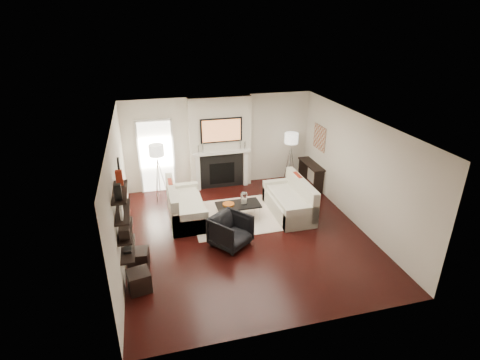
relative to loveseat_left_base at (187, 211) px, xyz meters
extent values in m
plane|color=black|center=(1.27, -1.12, -0.21)|extent=(6.00, 6.00, 0.00)
plane|color=white|center=(1.27, -1.12, 2.49)|extent=(6.00, 6.00, 0.00)
plane|color=silver|center=(1.27, 1.88, 1.14)|extent=(5.50, 0.00, 5.50)
plane|color=silver|center=(1.27, -4.12, 1.14)|extent=(5.50, 0.00, 5.50)
plane|color=silver|center=(-1.48, -1.12, 1.14)|extent=(0.00, 6.00, 6.00)
plane|color=silver|center=(4.02, -1.12, 1.14)|extent=(0.00, 6.00, 6.00)
cube|color=silver|center=(1.27, 1.75, 1.14)|extent=(1.80, 0.25, 2.70)
cube|color=black|center=(1.27, 1.62, 0.31)|extent=(1.30, 0.02, 1.04)
cube|color=black|center=(1.27, 1.61, 0.24)|extent=(0.75, 0.02, 0.65)
cube|color=white|center=(0.55, 1.59, 0.34)|extent=(0.12, 0.08, 1.10)
cube|color=white|center=(1.99, 1.59, 0.34)|extent=(0.12, 0.08, 1.10)
cube|color=white|center=(1.27, 1.57, 0.91)|extent=(1.70, 0.18, 0.07)
cube|color=black|center=(1.27, 1.59, 1.57)|extent=(1.20, 0.06, 0.70)
cube|color=#BF723F|center=(1.27, 1.56, 1.57)|extent=(1.10, 0.00, 0.62)
cylinder|color=silver|center=(0.72, 1.58, 1.09)|extent=(0.04, 0.04, 0.30)
cylinder|color=silver|center=(0.59, 1.58, 1.06)|extent=(0.04, 0.04, 0.24)
cylinder|color=silver|center=(1.82, 1.58, 1.09)|extent=(0.04, 0.04, 0.30)
cylinder|color=silver|center=(1.95, 1.58, 1.06)|extent=(0.04, 0.04, 0.24)
cube|color=white|center=(-0.58, 1.86, 0.84)|extent=(0.90, 0.02, 2.10)
cube|color=white|center=(-1.06, 1.84, 0.84)|extent=(0.06, 0.06, 2.16)
cube|color=white|center=(-0.10, 1.84, 0.84)|extent=(0.06, 0.06, 2.16)
cube|color=white|center=(-0.58, 1.84, 1.92)|extent=(1.02, 0.06, 0.06)
cube|color=beige|center=(1.42, -0.22, -0.20)|extent=(2.60, 2.00, 0.01)
cube|color=beige|center=(0.00, 0.00, 0.00)|extent=(0.85, 1.80, 0.42)
cube|color=beige|center=(-0.33, 0.00, 0.32)|extent=(0.18, 1.80, 0.80)
cube|color=beige|center=(0.00, -0.81, 0.09)|extent=(0.85, 0.18, 0.60)
cube|color=beige|center=(0.00, 0.81, 0.09)|extent=(0.85, 0.18, 0.60)
cube|color=beige|center=(0.05, 0.00, 0.26)|extent=(0.63, 1.44, 0.10)
cube|color=maroon|center=(-0.33, 0.30, 0.52)|extent=(0.10, 0.42, 0.42)
cube|color=black|center=(-0.33, -0.30, 0.51)|extent=(0.10, 0.40, 0.40)
cube|color=beige|center=(2.61, -0.40, 0.00)|extent=(0.85, 1.80, 0.42)
cube|color=beige|center=(2.94, -0.40, 0.32)|extent=(0.18, 1.80, 0.80)
cube|color=beige|center=(2.61, -1.21, 0.09)|extent=(0.85, 0.18, 0.60)
cube|color=beige|center=(2.61, 0.41, 0.09)|extent=(0.85, 0.18, 0.60)
cube|color=beige|center=(2.56, -0.40, 0.26)|extent=(0.63, 1.44, 0.10)
cube|color=maroon|center=(2.94, -0.10, 0.52)|extent=(0.10, 0.42, 0.42)
cube|color=black|center=(2.94, -0.70, 0.51)|extent=(0.10, 0.40, 0.40)
cube|color=black|center=(1.26, -0.37, 0.19)|extent=(1.10, 0.55, 0.04)
cylinder|color=silver|center=(0.76, -0.59, -0.02)|extent=(0.02, 0.02, 0.38)
cylinder|color=silver|center=(1.76, -0.59, -0.02)|extent=(0.02, 0.02, 0.38)
cylinder|color=silver|center=(0.76, -0.15, -0.02)|extent=(0.02, 0.02, 0.38)
cylinder|color=silver|center=(1.76, -0.15, -0.02)|extent=(0.02, 0.02, 0.38)
cylinder|color=white|center=(1.41, -0.37, 0.35)|extent=(0.17, 0.17, 0.30)
cylinder|color=white|center=(1.41, -0.37, 0.29)|extent=(0.09, 0.09, 0.13)
cylinder|color=#BD661F|center=(1.01, -0.37, 0.24)|extent=(0.29, 0.29, 0.05)
imported|color=black|center=(0.81, -1.46, 0.19)|extent=(1.05, 1.04, 0.79)
cylinder|color=silver|center=(-0.58, 1.27, 0.39)|extent=(0.02, 0.02, 1.20)
cylinder|color=white|center=(-0.58, 1.27, 1.24)|extent=(0.40, 0.40, 0.30)
cylinder|color=silver|center=(-0.47, 1.27, 0.39)|extent=(0.25, 0.02, 1.23)
cylinder|color=silver|center=(-0.63, 1.37, 0.39)|extent=(0.14, 0.22, 1.23)
cylinder|color=silver|center=(-0.63, 1.18, 0.39)|extent=(0.14, 0.22, 1.23)
cylinder|color=silver|center=(3.32, 1.37, 0.39)|extent=(0.02, 0.02, 1.20)
cylinder|color=white|center=(3.32, 1.37, 1.24)|extent=(0.40, 0.40, 0.30)
cylinder|color=silver|center=(3.43, 1.37, 0.39)|extent=(0.25, 0.02, 1.23)
cylinder|color=silver|center=(3.27, 1.47, 0.39)|extent=(0.14, 0.22, 1.23)
cylinder|color=silver|center=(3.27, 1.28, 0.39)|extent=(0.14, 0.22, 1.23)
cube|color=black|center=(3.84, 0.98, 0.52)|extent=(0.35, 1.20, 0.04)
cube|color=black|center=(3.84, 0.43, 0.14)|extent=(0.30, 0.04, 0.71)
cube|color=black|center=(3.84, 1.53, 0.14)|extent=(0.30, 0.04, 0.71)
cube|color=#A27151|center=(4.00, 0.93, 1.34)|extent=(0.03, 0.70, 0.70)
cube|color=black|center=(-1.35, -2.12, 0.49)|extent=(0.25, 1.00, 0.03)
cube|color=black|center=(-1.35, -2.12, 0.89)|extent=(0.25, 1.00, 0.04)
cube|color=black|center=(-1.35, -2.12, 1.29)|extent=(0.25, 1.00, 0.04)
cube|color=black|center=(-1.35, -2.12, 1.69)|extent=(0.25, 1.00, 0.04)
cube|color=black|center=(-1.35, -2.46, 1.85)|extent=(0.12, 0.10, 0.28)
cube|color=maroon|center=(-1.35, -1.84, 1.85)|extent=(0.12, 0.10, 0.28)
cube|color=white|center=(-1.35, -2.34, 1.42)|extent=(0.04, 0.30, 0.22)
cube|color=black|center=(-1.35, -1.83, 1.40)|extent=(0.04, 0.22, 0.18)
cube|color=black|center=(-1.35, -2.38, 1.01)|extent=(0.18, 0.25, 0.20)
cube|color=black|center=(-1.35, -1.86, 0.97)|extent=(0.15, 0.12, 0.12)
cube|color=black|center=(-1.35, -2.23, 0.53)|extent=(0.14, 0.20, 0.05)
cube|color=white|center=(-1.35, -1.89, 0.60)|extent=(0.10, 0.10, 0.18)
cylinder|color=black|center=(-1.46, -0.22, 1.49)|extent=(0.04, 0.34, 0.34)
cylinder|color=white|center=(-1.43, -0.22, 1.49)|extent=(0.01, 0.29, 0.29)
cube|color=black|center=(-1.20, -1.80, -0.01)|extent=(0.45, 0.45, 0.40)
cube|color=black|center=(-1.20, -2.50, -0.01)|extent=(0.47, 0.47, 0.40)
camera|label=1|loc=(-0.78, -8.44, 4.58)|focal=28.00mm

